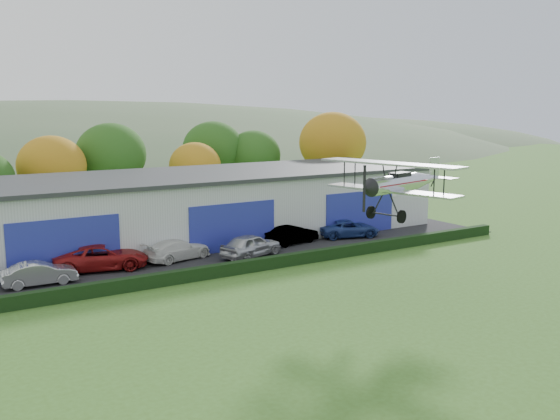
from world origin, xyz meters
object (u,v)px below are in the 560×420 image
car_4 (251,245)px  car_5 (292,234)px  car_2 (101,257)px  car_1 (39,273)px  biplane (400,181)px  car_6 (349,229)px  hangar (199,205)px  car_3 (178,250)px

car_4 → car_5: size_ratio=1.09×
car_2 → car_5: size_ratio=1.35×
car_1 → biplane: 21.98m
car_2 → car_6: (20.13, -0.46, -0.14)m
car_1 → car_2: 4.44m
car_2 → car_1: bearing=123.7°
car_2 → car_4: bearing=-89.8°
hangar → car_4: bearing=-88.9°
car_5 → biplane: size_ratio=0.51×
car_2 → car_3: bearing=-79.8°
car_1 → car_3: car_3 is taller
car_5 → car_6: car_5 is taller
car_2 → car_4: (10.01, -2.14, -0.01)m
car_5 → car_2: bearing=78.6°
car_4 → biplane: size_ratio=0.55×
car_6 → car_4: bearing=115.9°
car_3 → car_6: (14.89, -0.26, -0.02)m
car_2 → car_3: (5.24, -0.19, -0.12)m
car_4 → biplane: 12.95m
car_2 → biplane: 19.81m
car_5 → biplane: (-1.15, -13.15, 5.58)m
car_3 → biplane: 16.53m
car_4 → car_5: (4.76, 1.99, -0.09)m
hangar → car_1: size_ratio=9.49×
car_2 → biplane: (13.62, -13.30, 5.47)m
car_1 → car_6: car_1 is taller
car_1 → car_2: bearing=-66.9°
car_3 → car_5: bearing=-103.9°
car_1 → car_4: 14.15m
car_1 → car_3: 9.48m
hangar → biplane: biplane is taller
car_2 → car_6: 20.13m
biplane → hangar: bearing=87.2°
hangar → car_1: 16.16m
biplane → car_4: bearing=94.2°
car_3 → car_5: 9.53m
hangar → car_2: size_ratio=6.74×
hangar → car_6: hangar is taller
car_5 → biplane: bearing=164.2°
car_1 → car_3: size_ratio=0.87×
biplane → car_6: bearing=49.4°
car_5 → car_6: 5.37m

